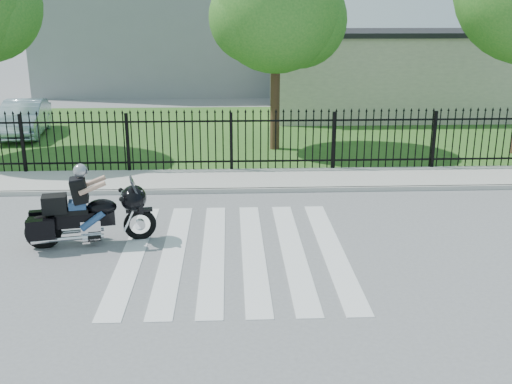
{
  "coord_description": "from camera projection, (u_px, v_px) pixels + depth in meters",
  "views": [
    {
      "loc": [
        -0.04,
        -11.12,
        4.72
      ],
      "look_at": [
        0.49,
        0.83,
        1.0
      ],
      "focal_mm": 42.0,
      "sensor_mm": 36.0,
      "label": 1
    }
  ],
  "objects": [
    {
      "name": "parked_car",
      "position": [
        24.0,
        118.0,
        22.53
      ],
      "size": [
        1.87,
        4.17,
        1.33
      ],
      "primitive_type": "imported",
      "rotation": [
        0.0,
        0.0,
        0.12
      ],
      "color": "#97AFBE",
      "rests_on": "grass_strip"
    },
    {
      "name": "sidewalk",
      "position": [
        232.0,
        180.0,
        16.77
      ],
      "size": [
        40.0,
        2.0,
        0.12
      ],
      "primitive_type": "cube",
      "color": "#ADAAA3",
      "rests_on": "ground"
    },
    {
      "name": "grass_strip",
      "position": [
        231.0,
        132.0,
        23.46
      ],
      "size": [
        40.0,
        12.0,
        0.02
      ],
      "primitive_type": "cube",
      "color": "#2D5D1F",
      "rests_on": "ground"
    },
    {
      "name": "ground",
      "position": [
        233.0,
        252.0,
        12.01
      ],
      "size": [
        120.0,
        120.0,
        0.0
      ],
      "primitive_type": "plane",
      "color": "slate",
      "rests_on": "ground"
    },
    {
      "name": "tree_mid",
      "position": [
        276.0,
        8.0,
        19.28
      ],
      "size": [
        4.2,
        4.2,
        6.78
      ],
      "color": "#382316",
      "rests_on": "ground"
    },
    {
      "name": "curb",
      "position": [
        232.0,
        191.0,
        15.81
      ],
      "size": [
        40.0,
        0.12,
        0.12
      ],
      "primitive_type": "cube",
      "color": "#ADAAA3",
      "rests_on": "ground"
    },
    {
      "name": "building_low",
      "position": [
        385.0,
        75.0,
        27.05
      ],
      "size": [
        10.0,
        6.0,
        3.5
      ],
      "primitive_type": "cube",
      "color": "beige",
      "rests_on": "ground"
    },
    {
      "name": "building_low_roof",
      "position": [
        387.0,
        33.0,
        26.5
      ],
      "size": [
        10.2,
        6.2,
        0.2
      ],
      "primitive_type": "cube",
      "color": "black",
      "rests_on": "building_low"
    },
    {
      "name": "motorcycle_rider",
      "position": [
        87.0,
        211.0,
        12.24
      ],
      "size": [
        2.63,
        1.19,
        1.75
      ],
      "rotation": [
        0.0,
        0.0,
        0.19
      ],
      "color": "black",
      "rests_on": "ground"
    },
    {
      "name": "iron_fence",
      "position": [
        231.0,
        143.0,
        17.47
      ],
      "size": [
        26.0,
        0.04,
        1.8
      ],
      "color": "black",
      "rests_on": "ground"
    },
    {
      "name": "crosswalk",
      "position": [
        233.0,
        252.0,
        12.01
      ],
      "size": [
        5.0,
        5.5,
        0.01
      ],
      "primitive_type": null,
      "color": "silver",
      "rests_on": "ground"
    }
  ]
}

